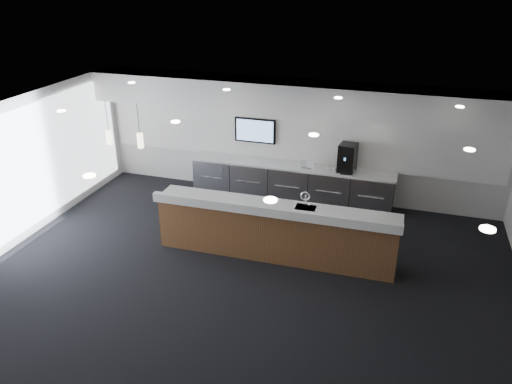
% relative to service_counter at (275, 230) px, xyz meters
% --- Properties ---
extents(ground, '(10.00, 10.00, 0.00)m').
position_rel_service_counter_xyz_m(ground, '(-0.33, -0.99, -0.58)').
color(ground, black).
rests_on(ground, ground).
extents(ceiling, '(10.00, 8.00, 0.02)m').
position_rel_service_counter_xyz_m(ceiling, '(-0.33, -0.99, 2.42)').
color(ceiling, black).
rests_on(ceiling, back_wall).
extents(back_wall, '(10.00, 0.02, 3.00)m').
position_rel_service_counter_xyz_m(back_wall, '(-0.33, 3.01, 0.92)').
color(back_wall, silver).
rests_on(back_wall, ground).
extents(left_wall, '(0.02, 8.00, 3.00)m').
position_rel_service_counter_xyz_m(left_wall, '(-5.33, -0.99, 0.92)').
color(left_wall, silver).
rests_on(left_wall, ground).
extents(soffit_bulkhead, '(10.00, 0.90, 0.70)m').
position_rel_service_counter_xyz_m(soffit_bulkhead, '(-0.33, 2.56, 2.07)').
color(soffit_bulkhead, white).
rests_on(soffit_bulkhead, back_wall).
extents(alcove_panel, '(9.80, 0.06, 1.40)m').
position_rel_service_counter_xyz_m(alcove_panel, '(-0.33, 2.98, 1.02)').
color(alcove_panel, white).
rests_on(alcove_panel, back_wall).
extents(window_blinds_wall, '(0.04, 7.36, 2.55)m').
position_rel_service_counter_xyz_m(window_blinds_wall, '(-5.29, -0.99, 0.92)').
color(window_blinds_wall, silver).
rests_on(window_blinds_wall, left_wall).
extents(back_credenza, '(5.06, 0.66, 0.95)m').
position_rel_service_counter_xyz_m(back_credenza, '(-0.33, 2.65, -0.10)').
color(back_credenza, gray).
rests_on(back_credenza, ground).
extents(wall_tv, '(1.05, 0.08, 0.62)m').
position_rel_service_counter_xyz_m(wall_tv, '(-1.33, 2.92, 1.07)').
color(wall_tv, black).
rests_on(wall_tv, back_wall).
extents(pendant_left, '(0.12, 0.12, 0.30)m').
position_rel_service_counter_xyz_m(pendant_left, '(-2.73, -0.19, 1.67)').
color(pendant_left, '#FFEDC6').
rests_on(pendant_left, ceiling).
extents(pendant_right, '(0.12, 0.12, 0.30)m').
position_rel_service_counter_xyz_m(pendant_right, '(-3.43, -0.19, 1.67)').
color(pendant_right, '#FFEDC6').
rests_on(pendant_right, ceiling).
extents(ceiling_can_lights, '(7.00, 5.00, 0.02)m').
position_rel_service_counter_xyz_m(ceiling_can_lights, '(-0.33, -0.99, 2.39)').
color(ceiling_can_lights, white).
rests_on(ceiling_can_lights, ceiling).
extents(service_counter, '(4.86, 0.87, 1.49)m').
position_rel_service_counter_xyz_m(service_counter, '(0.00, 0.00, 0.00)').
color(service_counter, brown).
rests_on(service_counter, ground).
extents(coffee_machine, '(0.43, 0.53, 0.67)m').
position_rel_service_counter_xyz_m(coffee_machine, '(1.02, 2.65, 0.71)').
color(coffee_machine, black).
rests_on(coffee_machine, back_credenza).
extents(info_sign_left, '(0.16, 0.05, 0.22)m').
position_rel_service_counter_xyz_m(info_sign_left, '(0.00, 2.55, 0.48)').
color(info_sign_left, white).
rests_on(info_sign_left, back_credenza).
extents(info_sign_right, '(0.19, 0.07, 0.26)m').
position_rel_service_counter_xyz_m(info_sign_right, '(0.18, 2.55, 0.50)').
color(info_sign_right, white).
rests_on(info_sign_right, back_credenza).
extents(cup_0, '(0.10, 0.10, 0.09)m').
position_rel_service_counter_xyz_m(cup_0, '(1.17, 2.58, 0.42)').
color(cup_0, white).
rests_on(cup_0, back_credenza).
extents(cup_1, '(0.14, 0.14, 0.09)m').
position_rel_service_counter_xyz_m(cup_1, '(1.03, 2.58, 0.42)').
color(cup_1, white).
rests_on(cup_1, back_credenza).
extents(cup_2, '(0.12, 0.12, 0.09)m').
position_rel_service_counter_xyz_m(cup_2, '(0.89, 2.58, 0.42)').
color(cup_2, white).
rests_on(cup_2, back_credenza).
extents(cup_3, '(0.13, 0.13, 0.09)m').
position_rel_service_counter_xyz_m(cup_3, '(0.75, 2.58, 0.42)').
color(cup_3, white).
rests_on(cup_3, back_credenza).
extents(cup_4, '(0.13, 0.13, 0.09)m').
position_rel_service_counter_xyz_m(cup_4, '(0.61, 2.58, 0.42)').
color(cup_4, white).
rests_on(cup_4, back_credenza).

